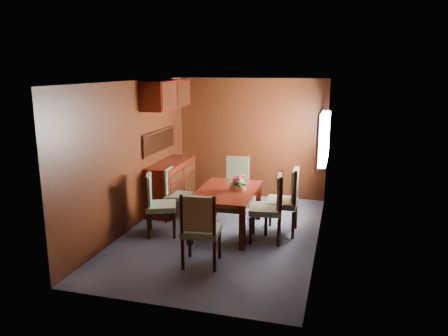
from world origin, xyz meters
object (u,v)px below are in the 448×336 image
(chair_right_near, at_px, (271,204))
(flower_centerpiece, at_px, (238,181))
(sideboard, at_px, (172,185))
(chair_left_near, at_px, (156,201))
(chair_head, at_px, (200,226))
(dining_table, at_px, (227,196))

(chair_right_near, xyz_separation_m, flower_centerpiece, (-0.59, 0.27, 0.24))
(sideboard, bearing_deg, flower_centerpiece, -27.61)
(chair_left_near, xyz_separation_m, chair_head, (1.03, -0.92, 0.02))
(dining_table, xyz_separation_m, chair_right_near, (0.75, -0.20, -0.00))
(sideboard, xyz_separation_m, chair_head, (1.30, -2.19, 0.12))
(sideboard, relative_size, chair_left_near, 1.40)
(sideboard, distance_m, chair_left_near, 1.30)
(dining_table, relative_size, chair_left_near, 1.49)
(sideboard, distance_m, chair_head, 2.55)
(sideboard, relative_size, chair_head, 1.36)
(dining_table, bearing_deg, flower_centerpiece, 24.25)
(dining_table, distance_m, flower_centerpiece, 0.30)
(chair_right_near, bearing_deg, flower_centerpiece, 58.58)
(sideboard, xyz_separation_m, chair_right_near, (2.05, -1.04, 0.14))
(flower_centerpiece, bearing_deg, sideboard, 152.39)
(sideboard, bearing_deg, chair_left_near, -78.34)
(sideboard, relative_size, flower_centerpiece, 4.85)
(chair_right_near, distance_m, flower_centerpiece, 0.69)
(chair_right_near, bearing_deg, dining_table, 69.00)
(dining_table, height_order, chair_left_near, chair_left_near)
(chair_right_near, relative_size, flower_centerpiece, 3.69)
(sideboard, xyz_separation_m, chair_left_near, (0.26, -1.27, 0.10))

